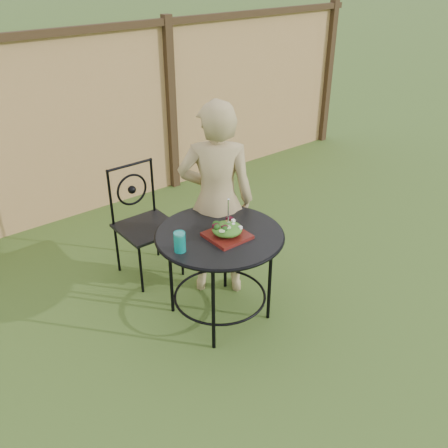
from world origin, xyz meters
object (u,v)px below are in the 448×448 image
object	(u,v)px
patio_table	(220,250)
patio_chair	(143,219)
diner	(217,201)
salad_plate	(227,236)

from	to	relation	value
patio_table	patio_chair	world-z (taller)	patio_chair
patio_table	diner	size ratio (longest dim) A/B	0.58
patio_table	salad_plate	world-z (taller)	salad_plate
patio_chair	patio_table	bearing A→B (deg)	-82.30
patio_chair	salad_plate	bearing A→B (deg)	-82.40
diner	salad_plate	distance (m)	0.44
patio_chair	diner	distance (m)	0.72
patio_chair	salad_plate	xyz separation A→B (m)	(0.13, -0.95, 0.23)
patio_chair	salad_plate	world-z (taller)	patio_chair
diner	salad_plate	world-z (taller)	diner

